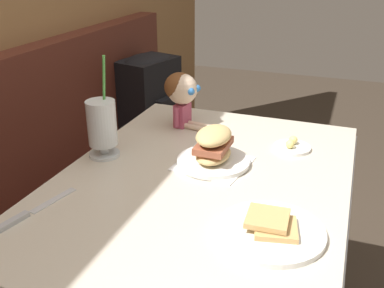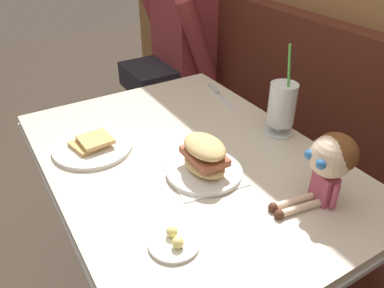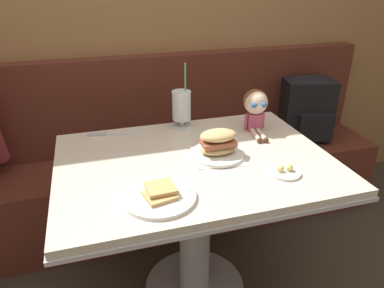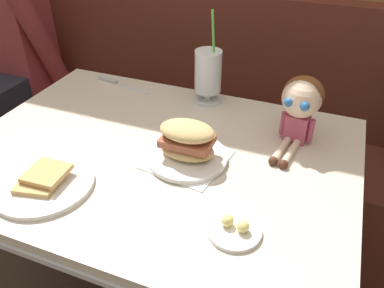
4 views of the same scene
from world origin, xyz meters
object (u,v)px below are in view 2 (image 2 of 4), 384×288
Objects in this scene: butter_saucer at (174,242)px; diner_patron at (178,35)px; butter_knife at (217,92)px; toast_plate at (93,146)px; seated_doll at (330,160)px; milkshake_glass at (282,107)px; sandwich_plate at (204,160)px.

butter_saucer is 1.60m from diner_patron.
toast_plate is at bearing -76.29° from butter_knife.
toast_plate is 0.71m from seated_doll.
milkshake_glass is at bearing 156.88° from seated_doll.
diner_patron is (-0.76, 0.24, -0.00)m from butter_knife.
toast_plate is at bearing -141.72° from seated_doll.
seated_doll reaches higher than butter_saucer.
sandwich_plate is 0.28m from butter_saucer.
butter_saucer is 0.43m from seated_doll.
sandwich_plate is at bearing 133.32° from butter_saucer.
butter_knife is at bearing 179.71° from milkshake_glass.
toast_plate is at bearing -176.77° from butter_saucer.
seated_doll is at bearing -23.12° from milkshake_glass.
sandwich_plate reaches higher than butter_knife.
seated_doll is (0.69, -0.14, 0.12)m from butter_knife.
toast_plate is at bearing -111.96° from milkshake_glass.
toast_plate is 1.07× the size of butter_knife.
seated_doll is at bearing -11.35° from butter_knife.
sandwich_plate is at bearing -38.21° from butter_knife.
sandwich_plate is 0.28× the size of diner_patron.
seated_doll reaches higher than butter_knife.
toast_plate is 0.59m from butter_knife.
sandwich_plate is at bearing -25.99° from diner_patron.
diner_patron is at bearing 162.39° from butter_knife.
sandwich_plate is 0.97× the size of butter_knife.
toast_plate is 1.11× the size of seated_doll.
seated_doll is (0.06, 0.41, 0.12)m from butter_saucer.
seated_doll is (0.32, -0.14, 0.03)m from milkshake_glass.
seated_doll is 1.51m from diner_patron.
milkshake_glass is at bearing 68.04° from toast_plate.
seated_doll is at bearing 81.01° from butter_saucer.
butter_saucer is 0.83m from butter_knife.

